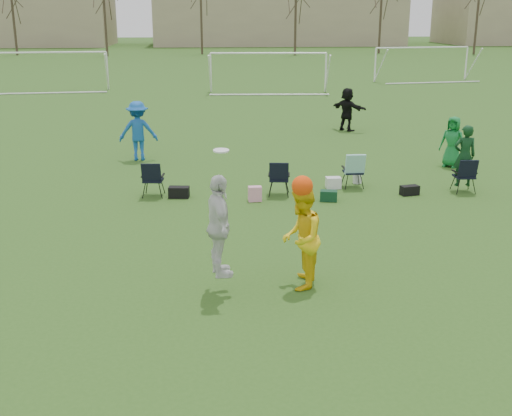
{
  "coord_description": "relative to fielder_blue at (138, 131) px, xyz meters",
  "views": [
    {
      "loc": [
        -0.32,
        -9.11,
        4.81
      ],
      "look_at": [
        0.68,
        2.53,
        1.25
      ],
      "focal_mm": 45.0,
      "sensor_mm": 36.0,
      "label": 1
    }
  ],
  "objects": [
    {
      "name": "fielder_blue",
      "position": [
        0.0,
        0.0,
        0.0
      ],
      "size": [
        1.31,
        0.78,
        2.0
      ],
      "primitive_type": "imported",
      "rotation": [
        0.0,
        0.0,
        3.17
      ],
      "color": "#1653A9",
      "rests_on": "ground"
    },
    {
      "name": "building_row",
      "position": [
        9.18,
        83.37,
        4.99
      ],
      "size": [
        126.0,
        16.0,
        13.0
      ],
      "color": "tan",
      "rests_on": "ground"
    },
    {
      "name": "goal_mid",
      "position": [
        6.46,
        19.37,
        0.93
      ],
      "size": [
        7.4,
        0.63,
        2.46
      ],
      "rotation": [
        0.0,
        0.0,
        -0.07
      ],
      "color": "white",
      "rests_on": "ground"
    },
    {
      "name": "sideline_setup",
      "position": [
        6.1,
        -4.7,
        -0.44
      ],
      "size": [
        9.28,
        2.08,
        1.87
      ],
      "color": "#0E3618",
      "rests_on": "ground"
    },
    {
      "name": "fielder_black",
      "position": [
        8.31,
        4.99,
        -0.09
      ],
      "size": [
        1.49,
        1.64,
        1.82
      ],
      "primitive_type": "imported",
      "rotation": [
        0.0,
        0.0,
        2.26
      ],
      "color": "black",
      "rests_on": "ground"
    },
    {
      "name": "fielder_green_far",
      "position": [
        10.23,
        -1.91,
        -0.18
      ],
      "size": [
        0.95,
        0.93,
        1.64
      ],
      "primitive_type": "imported",
      "rotation": [
        0.0,
        0.0,
        -0.73
      ],
      "color": "#147031",
      "rests_on": "ground"
    },
    {
      "name": "goal_left",
      "position": [
        -7.54,
        21.37,
        0.93
      ],
      "size": [
        7.39,
        0.76,
        2.46
      ],
      "rotation": [
        0.0,
        0.0,
        0.09
      ],
      "color": "white",
      "rests_on": "ground"
    },
    {
      "name": "tree_line",
      "position": [
        2.69,
        57.22,
        4.09
      ],
      "size": [
        110.28,
        3.28,
        11.4
      ],
      "color": "#382B21",
      "rests_on": "ground"
    },
    {
      "name": "center_contest",
      "position": [
        3.27,
        -11.08,
        0.1
      ],
      "size": [
        2.25,
        1.29,
        2.64
      ],
      "color": "silver",
      "rests_on": "ground"
    },
    {
      "name": "ground",
      "position": [
        2.46,
        -12.63,
        -1.0
      ],
      "size": [
        260.0,
        260.0,
        0.0
      ],
      "primitive_type": "plane",
      "color": "#2C551A",
      "rests_on": "ground"
    },
    {
      "name": "goal_right",
      "position": [
        18.46,
        25.37,
        0.93
      ],
      "size": [
        7.35,
        1.14,
        2.46
      ],
      "rotation": [
        0.0,
        0.0,
        0.14
      ],
      "color": "white",
      "rests_on": "ground"
    }
  ]
}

